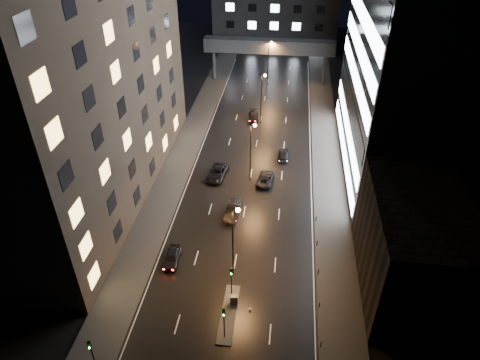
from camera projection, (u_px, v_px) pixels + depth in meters
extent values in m
plane|color=black|center=(257.00, 143.00, 78.09)|extent=(160.00, 160.00, 0.00)
cube|color=#383533|center=(184.00, 153.00, 75.21)|extent=(5.00, 110.00, 0.15)
cube|color=#383533|center=(327.00, 162.00, 72.72)|extent=(5.00, 110.00, 0.15)
cube|color=#2D2319|center=(78.00, 60.00, 55.89)|extent=(15.00, 48.00, 40.00)
cube|color=black|center=(412.00, 245.00, 47.38)|extent=(10.00, 18.00, 12.00)
cube|color=black|center=(436.00, 28.00, 59.53)|extent=(20.00, 36.00, 45.00)
cube|color=#333335|center=(276.00, 0.00, 118.31)|extent=(34.00, 14.00, 25.00)
cube|color=#333335|center=(269.00, 46.00, 97.73)|extent=(30.00, 3.00, 3.00)
cylinder|color=#333335|center=(214.00, 65.00, 101.88)|extent=(0.80, 0.80, 7.00)
cylinder|color=#333335|center=(324.00, 70.00, 99.28)|extent=(0.80, 0.80, 7.00)
cube|color=#383533|center=(229.00, 313.00, 47.01)|extent=(1.60, 8.00, 0.15)
cylinder|color=black|center=(232.00, 285.00, 48.01)|extent=(0.12, 0.12, 3.50)
cube|color=black|center=(231.00, 271.00, 46.76)|extent=(0.28, 0.22, 0.90)
sphere|color=#0CFF33|center=(231.00, 274.00, 46.80)|extent=(0.18, 0.18, 0.18)
cylinder|color=black|center=(224.00, 326.00, 43.52)|extent=(0.12, 0.12, 3.50)
cube|color=black|center=(224.00, 312.00, 42.27)|extent=(0.28, 0.22, 0.90)
sphere|color=#0CFF33|center=(224.00, 315.00, 42.31)|extent=(0.18, 0.18, 0.18)
cylinder|color=black|center=(94.00, 359.00, 40.70)|extent=(0.12, 0.12, 3.50)
cube|color=black|center=(89.00, 345.00, 39.45)|extent=(0.28, 0.22, 0.90)
sphere|color=#0CFF33|center=(89.00, 348.00, 39.49)|extent=(0.18, 0.18, 0.18)
cylinder|color=black|center=(321.00, 345.00, 43.36)|extent=(0.12, 0.12, 0.90)
cylinder|color=black|center=(319.00, 305.00, 47.44)|extent=(0.12, 0.12, 0.90)
cylinder|color=black|center=(318.00, 272.00, 51.52)|extent=(0.12, 0.12, 0.90)
cylinder|color=black|center=(317.00, 244.00, 55.60)|extent=(0.12, 0.12, 0.90)
cylinder|color=black|center=(316.00, 219.00, 59.68)|extent=(0.12, 0.12, 0.90)
cylinder|color=black|center=(233.00, 243.00, 49.13)|extent=(0.18, 0.18, 10.00)
cylinder|color=black|center=(232.00, 209.00, 46.28)|extent=(1.20, 0.12, 0.12)
sphere|color=#FF9E38|center=(238.00, 210.00, 46.28)|extent=(0.50, 0.50, 0.50)
cylinder|color=black|center=(250.00, 154.00, 65.45)|extent=(0.18, 0.18, 10.00)
cylinder|color=black|center=(251.00, 124.00, 62.60)|extent=(1.20, 0.12, 0.12)
sphere|color=#FF9E38|center=(255.00, 125.00, 62.60)|extent=(0.50, 0.50, 0.50)
cylinder|color=black|center=(261.00, 100.00, 81.77)|extent=(0.18, 0.18, 10.00)
cylinder|color=black|center=(262.00, 75.00, 78.93)|extent=(1.20, 0.12, 0.12)
sphere|color=#FF9E38|center=(265.00, 75.00, 78.92)|extent=(0.50, 0.50, 0.50)
cylinder|color=black|center=(268.00, 64.00, 98.09)|extent=(0.18, 0.18, 10.00)
cylinder|color=black|center=(269.00, 42.00, 95.25)|extent=(1.20, 0.12, 0.12)
sphere|color=#FF9E38|center=(272.00, 43.00, 95.24)|extent=(0.50, 0.50, 0.50)
imported|color=black|center=(172.00, 257.00, 53.21)|extent=(1.86, 4.35, 1.46)
imported|color=black|center=(233.00, 210.00, 60.70)|extent=(2.22, 5.17, 1.66)
imported|color=black|center=(217.00, 173.00, 68.63)|extent=(3.34, 6.00, 1.59)
imported|color=black|center=(254.00, 117.00, 85.55)|extent=(2.46, 4.94, 1.38)
imported|color=black|center=(265.00, 178.00, 67.49)|extent=(2.92, 5.29, 1.40)
imported|color=black|center=(284.00, 155.00, 73.53)|extent=(1.96, 4.62, 1.33)
cube|color=#464648|center=(234.00, 299.00, 47.81)|extent=(0.86, 0.67, 1.15)
cone|color=orange|center=(250.00, 310.00, 47.23)|extent=(0.45, 0.45, 0.49)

